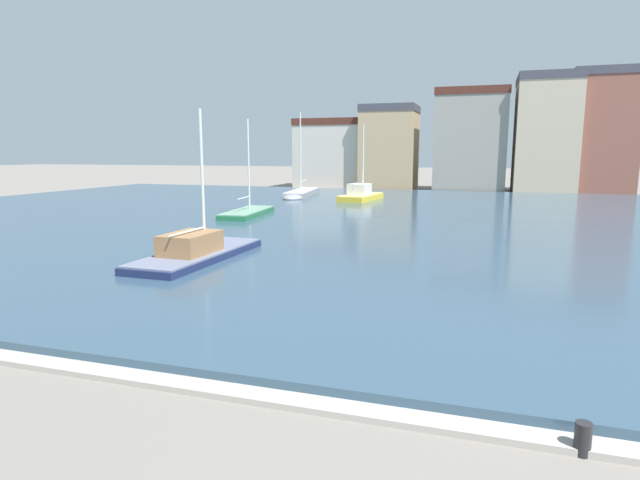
% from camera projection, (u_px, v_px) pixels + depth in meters
% --- Properties ---
extents(harbor_water, '(80.04, 49.32, 0.30)m').
position_uv_depth(harbor_water, '(437.00, 221.00, 32.44)').
color(harbor_water, '#334C60').
rests_on(harbor_water, ground).
extents(quay_edge_coping, '(80.04, 0.50, 0.12)m').
position_uv_depth(quay_edge_coping, '(305.00, 403.00, 9.04)').
color(quay_edge_coping, '#ADA89E').
rests_on(quay_edge_coping, ground).
extents(sailboat_green, '(2.48, 7.01, 6.45)m').
position_uv_depth(sailboat_green, '(251.00, 214.00, 34.41)').
color(sailboat_green, '#236B42').
rests_on(sailboat_green, ground).
extents(sailboat_grey, '(3.10, 9.53, 7.99)m').
position_uv_depth(sailboat_grey, '(300.00, 195.00, 48.74)').
color(sailboat_grey, '#939399').
rests_on(sailboat_grey, ground).
extents(sailboat_yellow, '(2.91, 6.54, 6.67)m').
position_uv_depth(sailboat_yellow, '(363.00, 197.00, 44.86)').
color(sailboat_yellow, gold).
rests_on(sailboat_yellow, ground).
extents(sailboat_navy, '(2.30, 7.80, 5.98)m').
position_uv_depth(sailboat_navy, '(204.00, 253.00, 20.50)').
color(sailboat_navy, navy).
rests_on(sailboat_navy, ground).
extents(mooring_bollard, '(0.24, 0.24, 0.50)m').
position_uv_depth(mooring_bollard, '(583.00, 439.00, 7.58)').
color(mooring_bollard, '#232326').
rests_on(mooring_bollard, ground).
extents(townhouse_end_terrace, '(8.56, 7.48, 8.27)m').
position_uv_depth(townhouse_end_terrace, '(334.00, 154.00, 64.43)').
color(townhouse_end_terrace, beige).
rests_on(townhouse_end_terrace, ground).
extents(townhouse_narrow_midrow, '(6.22, 6.30, 9.62)m').
position_uv_depth(townhouse_narrow_midrow, '(389.00, 148.00, 60.53)').
color(townhouse_narrow_midrow, tan).
rests_on(townhouse_narrow_midrow, ground).
extents(townhouse_corner_house, '(7.67, 7.47, 11.11)m').
position_uv_depth(townhouse_corner_house, '(471.00, 141.00, 58.05)').
color(townhouse_corner_house, gray).
rests_on(townhouse_corner_house, ground).
extents(townhouse_tall_gabled, '(6.15, 7.69, 12.24)m').
position_uv_depth(townhouse_tall_gabled, '(545.00, 135.00, 54.88)').
color(townhouse_tall_gabled, '#C6B293').
rests_on(townhouse_tall_gabled, ground).
extents(townhouse_wide_warehouse, '(6.29, 7.83, 12.52)m').
position_uv_depth(townhouse_wide_warehouse, '(599.00, 133.00, 53.89)').
color(townhouse_wide_warehouse, '#8E5142').
rests_on(townhouse_wide_warehouse, ground).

